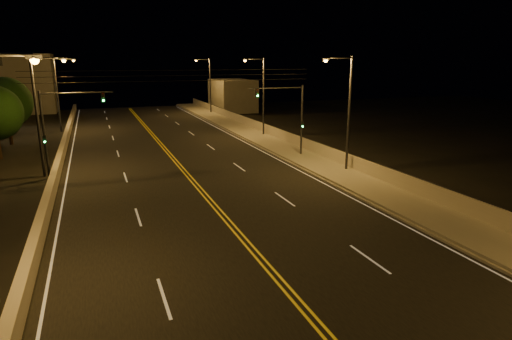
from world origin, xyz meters
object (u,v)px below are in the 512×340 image
object	(u,v)px
traffic_signal_right	(292,113)
traffic_signal_left	(58,124)
streetlight_2	(261,92)
streetlight_3	(208,82)
streetlight_6	(59,90)
streetlight_5	(41,108)
streetlight_1	(346,107)
tree_1	(6,102)

from	to	relation	value
traffic_signal_right	traffic_signal_left	xyz separation A→B (m)	(-18.87, 0.00, 0.00)
streetlight_2	streetlight_3	size ratio (longest dim) A/B	1.00
streetlight_6	traffic_signal_left	world-z (taller)	streetlight_6
streetlight_6	streetlight_5	bearing A→B (deg)	-90.00
streetlight_2	streetlight_1	bearing A→B (deg)	-90.00
streetlight_3	tree_1	size ratio (longest dim) A/B	1.27
streetlight_2	traffic_signal_left	world-z (taller)	streetlight_2
traffic_signal_right	traffic_signal_left	size ratio (longest dim) A/B	1.00
streetlight_1	streetlight_2	bearing A→B (deg)	90.00
streetlight_1	tree_1	world-z (taller)	streetlight_1
streetlight_1	streetlight_6	size ratio (longest dim) A/B	1.00
streetlight_5	traffic_signal_left	size ratio (longest dim) A/B	1.37
tree_1	traffic_signal_left	bearing A→B (deg)	-70.40
streetlight_3	traffic_signal_left	size ratio (longest dim) A/B	1.37
streetlight_3	tree_1	xyz separation A→B (m)	(-26.11, -18.26, -0.75)
traffic_signal_left	streetlight_1	bearing A→B (deg)	-17.13
streetlight_3	streetlight_6	size ratio (longest dim) A/B	1.00
streetlight_3	streetlight_5	world-z (taller)	same
traffic_signal_right	streetlight_3	bearing A→B (deg)	87.54
streetlight_1	streetlight_3	world-z (taller)	same
traffic_signal_left	tree_1	bearing A→B (deg)	109.60
streetlight_2	streetlight_3	world-z (taller)	same
traffic_signal_left	streetlight_2	bearing A→B (deg)	28.75
streetlight_2	traffic_signal_right	size ratio (longest dim) A/B	1.37
streetlight_1	streetlight_3	distance (m)	40.71
streetlight_6	traffic_signal_left	bearing A→B (deg)	-87.34
streetlight_1	streetlight_6	distance (m)	36.46
streetlight_2	tree_1	bearing A→B (deg)	169.12
streetlight_6	tree_1	world-z (taller)	streetlight_6
streetlight_2	streetlight_6	world-z (taller)	same
streetlight_1	streetlight_2	distance (m)	17.43
streetlight_6	streetlight_3	bearing A→B (deg)	27.61
streetlight_5	streetlight_6	size ratio (longest dim) A/B	1.00
streetlight_2	streetlight_3	xyz separation A→B (m)	(0.00, 23.28, 0.00)
traffic_signal_left	tree_1	size ratio (longest dim) A/B	0.93
streetlight_2	traffic_signal_left	xyz separation A→B (m)	(-20.35, -11.16, -1.09)
streetlight_1	tree_1	size ratio (longest dim) A/B	1.27
streetlight_3	streetlight_2	bearing A→B (deg)	-90.00
traffic_signal_right	tree_1	bearing A→B (deg)	146.70
streetlight_5	traffic_signal_left	xyz separation A→B (m)	(1.08, -0.89, -1.09)
streetlight_3	traffic_signal_right	bearing A→B (deg)	-92.46
traffic_signal_right	traffic_signal_left	world-z (taller)	same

